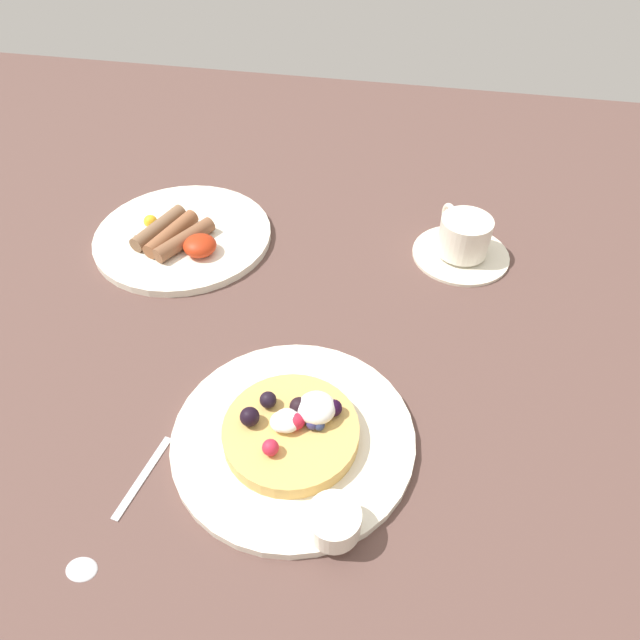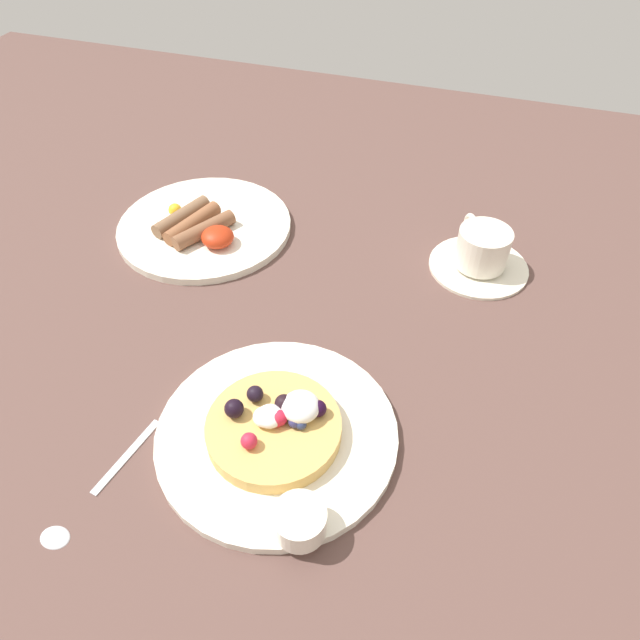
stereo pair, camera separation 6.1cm
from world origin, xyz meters
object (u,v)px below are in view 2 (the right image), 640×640
syrup_ramekin (300,521)px  coffee_saucer (479,265)px  teaspoon (84,503)px  coffee_cup (483,246)px  pancake_plate (277,433)px  breakfast_plate (205,226)px

syrup_ramekin → coffee_saucer: (10.52, 43.40, -2.03)cm
coffee_saucer → teaspoon: coffee_saucer is taller
syrup_ramekin → teaspoon: bearing=-169.6°
coffee_cup → teaspoon: coffee_cup is taller
pancake_plate → syrup_ramekin: size_ratio=5.12×
pancake_plate → coffee_saucer: (16.33, 34.26, -0.09)cm
pancake_plate → coffee_cup: size_ratio=2.70×
syrup_ramekin → breakfast_plate: (-29.14, 39.70, -1.91)cm
pancake_plate → coffee_saucer: bearing=64.5°
teaspoon → syrup_ramekin: bearing=10.4°
pancake_plate → coffee_cup: 38.18cm
coffee_cup → teaspoon: size_ratio=0.60×
syrup_ramekin → coffee_cup: coffee_cup is taller
coffee_saucer → breakfast_plate: bearing=-174.7°
breakfast_plate → coffee_cup: size_ratio=2.74×
coffee_saucer → coffee_cup: (-0.09, 0.15, 3.13)cm
syrup_ramekin → pancake_plate: bearing=122.5°
coffee_saucer → coffee_cup: size_ratio=1.45×
syrup_ramekin → coffee_saucer: syrup_ramekin is taller
coffee_cup → teaspoon: 56.59cm
pancake_plate → teaspoon: 19.51cm
breakfast_plate → coffee_saucer: bearing=5.3°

